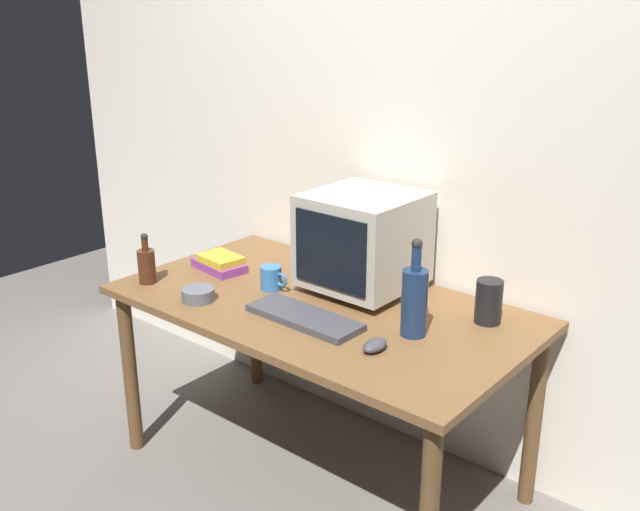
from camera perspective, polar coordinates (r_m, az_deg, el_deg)
ground_plane at (r=2.94m, az=0.00°, el=-16.80°), size 6.00×6.00×0.00m
back_wall at (r=2.80m, az=6.31°, el=9.27°), size 4.00×0.08×2.50m
desk at (r=2.61m, az=0.00°, el=-5.44°), size 1.51×0.83×0.72m
crt_monitor at (r=2.64m, az=3.45°, el=1.17°), size 0.38×0.39×0.37m
keyboard at (r=2.43m, az=-1.25°, el=-4.94°), size 0.42×0.16×0.02m
computer_mouse at (r=2.24m, az=4.38°, el=-7.13°), size 0.06×0.10×0.04m
bottle_tall at (r=2.31m, az=7.52°, el=-3.49°), size 0.08×0.08×0.33m
bottle_short at (r=2.82m, az=-13.63°, el=-0.71°), size 0.07×0.07×0.20m
book_stack at (r=2.91m, az=-7.98°, el=-0.58°), size 0.24×0.16×0.06m
mug at (r=2.69m, az=-3.88°, el=-1.79°), size 0.12×0.08×0.09m
cd_spindle at (r=2.63m, az=-9.67°, el=-3.07°), size 0.12×0.12×0.04m
metal_canister at (r=2.46m, az=13.27°, el=-3.58°), size 0.09×0.09×0.15m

